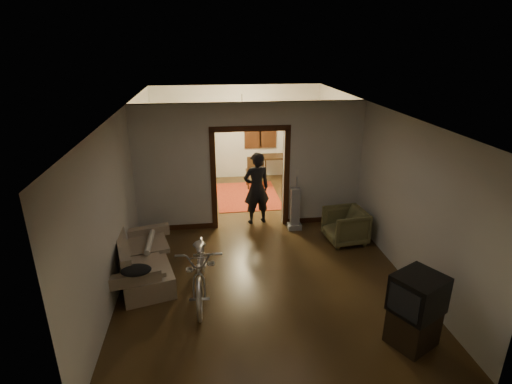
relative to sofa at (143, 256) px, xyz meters
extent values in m
cube|color=#32210F|center=(2.14, 1.17, -0.42)|extent=(5.00, 8.50, 0.01)
cube|color=white|center=(2.14, 1.17, 2.38)|extent=(5.00, 8.50, 0.01)
cube|color=beige|center=(2.14, 5.42, 0.98)|extent=(5.00, 0.02, 2.80)
cube|color=beige|center=(-0.36, 1.17, 0.98)|extent=(0.02, 8.50, 2.80)
cube|color=beige|center=(4.64, 1.17, 0.98)|extent=(0.02, 8.50, 2.80)
cube|color=beige|center=(2.14, 1.92, 0.98)|extent=(5.00, 0.14, 2.80)
cube|color=#32180B|center=(2.14, 1.92, 0.68)|extent=(1.74, 0.20, 2.32)
cube|color=black|center=(2.84, 5.38, 1.13)|extent=(0.98, 0.06, 1.28)
sphere|color=#FFE0A5|center=(2.14, 3.67, 1.93)|extent=(0.24, 0.24, 0.24)
cube|color=silver|center=(3.19, 1.84, 0.83)|extent=(0.08, 0.01, 0.12)
cube|color=#786950|center=(0.00, 0.00, 0.00)|extent=(1.26, 1.97, 0.84)
cylinder|color=beige|center=(0.10, 0.30, 0.11)|extent=(0.11, 0.84, 0.11)
ellipsoid|color=black|center=(0.05, -0.91, 0.26)|extent=(0.47, 0.35, 0.14)
imported|color=silver|center=(1.04, -0.64, 0.11)|extent=(0.74, 2.02, 1.05)
imported|color=brown|center=(4.03, 0.84, -0.06)|extent=(0.87, 0.85, 0.72)
cube|color=black|center=(3.95, -2.21, -0.16)|extent=(0.76, 0.73, 0.52)
cube|color=black|center=(3.95, -2.21, 0.39)|extent=(0.82, 0.79, 0.54)
cube|color=gray|center=(3.11, 1.57, 0.07)|extent=(0.30, 0.24, 0.98)
imported|color=black|center=(2.30, 2.02, 0.43)|extent=(0.69, 0.53, 1.69)
cube|color=maroon|center=(2.27, 3.72, -0.41)|extent=(1.67, 2.18, 0.02)
cube|color=#202D1B|center=(0.74, 4.88, 0.46)|extent=(0.93, 0.59, 1.76)
sphere|color=#1E5972|center=(0.74, 4.88, 1.52)|extent=(0.26, 0.26, 0.26)
cube|color=black|center=(3.37, 4.92, -0.04)|extent=(1.06, 0.63, 0.76)
cube|color=black|center=(2.53, 4.40, 0.07)|extent=(0.52, 0.52, 0.97)
camera|label=1|loc=(1.22, -6.41, 3.58)|focal=28.00mm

